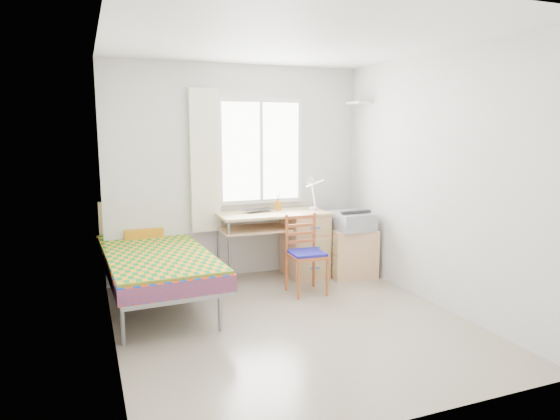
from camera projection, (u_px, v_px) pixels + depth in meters
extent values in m
plane|color=#BCAD93|center=(292.00, 323.00, 4.75)|extent=(3.50, 3.50, 0.00)
plane|color=white|center=(293.00, 39.00, 4.33)|extent=(3.50, 3.50, 0.00)
plane|color=silver|center=(237.00, 172.00, 6.15)|extent=(3.20, 0.00, 3.20)
plane|color=silver|center=(108.00, 196.00, 3.96)|extent=(0.00, 3.50, 3.50)
plane|color=silver|center=(436.00, 181.00, 5.12)|extent=(0.00, 3.50, 3.50)
cube|color=white|center=(261.00, 151.00, 6.20)|extent=(1.10, 0.04, 1.30)
cube|color=white|center=(261.00, 152.00, 6.19)|extent=(1.00, 0.02, 1.20)
cube|color=white|center=(261.00, 152.00, 6.19)|extent=(0.04, 0.02, 1.20)
cube|color=#EFE8C6|center=(205.00, 161.00, 5.91)|extent=(0.35, 0.05, 1.70)
cube|color=white|center=(359.00, 103.00, 6.23)|extent=(0.20, 0.32, 0.03)
cube|color=gray|center=(156.00, 268.00, 5.27)|extent=(1.09, 2.24, 0.07)
cube|color=red|center=(156.00, 260.00, 5.26)|extent=(1.13, 2.26, 0.15)
cube|color=orange|center=(156.00, 252.00, 5.22)|extent=(1.10, 2.14, 0.03)
cube|color=tan|center=(144.00, 224.00, 6.21)|extent=(1.05, 0.10, 0.60)
cube|color=orange|center=(142.00, 231.00, 5.95)|extent=(0.46, 0.39, 0.11)
cylinder|color=gray|center=(123.00, 326.00, 4.23)|extent=(0.04, 0.04, 0.35)
cylinder|color=gray|center=(180.00, 260.00, 6.37)|extent=(0.04, 0.04, 0.35)
cube|color=tan|center=(273.00, 214.00, 6.05)|extent=(1.33, 0.63, 0.03)
cube|color=tan|center=(305.00, 244.00, 6.27)|extent=(0.47, 0.59, 0.80)
cube|color=tan|center=(254.00, 229.00, 5.99)|extent=(0.82, 0.58, 0.02)
cylinder|color=gray|center=(229.00, 256.00, 5.66)|extent=(0.03, 0.03, 0.80)
cylinder|color=gray|center=(218.00, 247.00, 6.12)|extent=(0.03, 0.03, 0.80)
cube|color=#A43A1F|center=(307.00, 256.00, 5.56)|extent=(0.40, 0.40, 0.04)
cube|color=navy|center=(307.00, 253.00, 5.55)|extent=(0.38, 0.38, 0.04)
cube|color=#A43A1F|center=(301.00, 229.00, 5.67)|extent=(0.35, 0.05, 0.38)
cylinder|color=#A43A1F|center=(299.00, 280.00, 5.37)|extent=(0.03, 0.03, 0.43)
cylinder|color=#A43A1F|center=(314.00, 250.00, 5.78)|extent=(0.04, 0.04, 0.88)
cube|color=tan|center=(351.00, 252.00, 6.25)|extent=(0.59, 0.55, 0.60)
cube|color=tan|center=(331.00, 243.00, 6.13)|extent=(0.06, 0.45, 0.22)
cube|color=tan|center=(331.00, 263.00, 6.17)|extent=(0.06, 0.45, 0.22)
cube|color=#A0A2A8|center=(351.00, 221.00, 6.16)|extent=(0.46, 0.53, 0.21)
cube|color=black|center=(351.00, 212.00, 6.14)|extent=(0.37, 0.43, 0.02)
imported|color=black|center=(261.00, 211.00, 6.04)|extent=(0.43, 0.33, 0.03)
cylinder|color=orange|center=(278.00, 205.00, 6.24)|extent=(0.11, 0.11, 0.11)
cylinder|color=white|center=(314.00, 208.00, 6.26)|extent=(0.11, 0.11, 0.03)
cylinder|color=white|center=(314.00, 195.00, 6.23)|extent=(0.02, 0.13, 0.31)
cylinder|color=white|center=(315.00, 183.00, 6.12)|extent=(0.14, 0.27, 0.12)
cone|color=white|center=(313.00, 182.00, 6.00)|extent=(0.16, 0.17, 0.15)
imported|color=gray|center=(258.00, 233.00, 5.98)|extent=(0.24, 0.28, 0.02)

